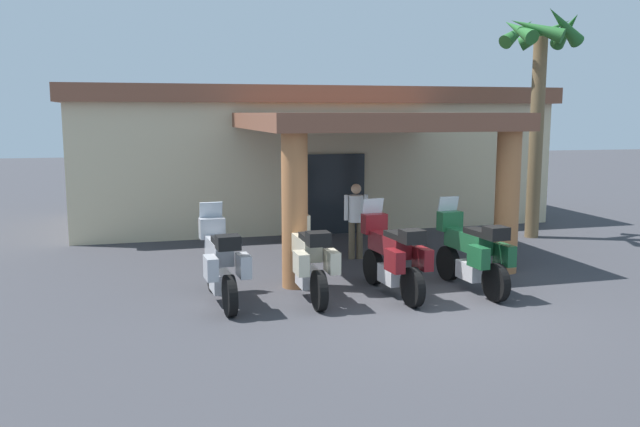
{
  "coord_description": "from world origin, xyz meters",
  "views": [
    {
      "loc": [
        -4.19,
        -9.8,
        3.17
      ],
      "look_at": [
        -1.27,
        2.72,
        1.2
      ],
      "focal_mm": 37.13,
      "sensor_mm": 36.0,
      "label": 1
    }
  ],
  "objects_px": {
    "motorcycle_silver": "(221,263)",
    "motorcycle_green": "(472,252)",
    "motorcycle_cream": "(308,258)",
    "motorcycle_maroon": "(393,256)",
    "pedestrian": "(356,216)",
    "motel_building": "(308,153)",
    "palm_tree_near_portico": "(539,71)"
  },
  "relations": [
    {
      "from": "motorcycle_silver",
      "to": "motorcycle_green",
      "type": "relative_size",
      "value": 1.0
    },
    {
      "from": "motorcycle_silver",
      "to": "motorcycle_cream",
      "type": "bearing_deg",
      "value": -96.41
    },
    {
      "from": "motorcycle_maroon",
      "to": "pedestrian",
      "type": "xyz_separation_m",
      "value": [
        0.19,
        2.95,
        0.25
      ]
    },
    {
      "from": "motel_building",
      "to": "motorcycle_cream",
      "type": "distance_m",
      "value": 8.65
    },
    {
      "from": "motorcycle_green",
      "to": "pedestrian",
      "type": "height_order",
      "value": "pedestrian"
    },
    {
      "from": "motel_building",
      "to": "pedestrian",
      "type": "bearing_deg",
      "value": -93.52
    },
    {
      "from": "motorcycle_cream",
      "to": "motorcycle_silver",
      "type": "bearing_deg",
      "value": 87.17
    },
    {
      "from": "pedestrian",
      "to": "palm_tree_near_portico",
      "type": "height_order",
      "value": "palm_tree_near_portico"
    },
    {
      "from": "motel_building",
      "to": "palm_tree_near_portico",
      "type": "bearing_deg",
      "value": -42.17
    },
    {
      "from": "motorcycle_cream",
      "to": "motorcycle_green",
      "type": "height_order",
      "value": "same"
    },
    {
      "from": "motorcycle_maroon",
      "to": "pedestrian",
      "type": "distance_m",
      "value": 2.97
    },
    {
      "from": "motel_building",
      "to": "motorcycle_green",
      "type": "relative_size",
      "value": 6.18
    },
    {
      "from": "motorcycle_maroon",
      "to": "motorcycle_green",
      "type": "relative_size",
      "value": 1.0
    },
    {
      "from": "palm_tree_near_portico",
      "to": "pedestrian",
      "type": "bearing_deg",
      "value": -164.66
    },
    {
      "from": "motorcycle_cream",
      "to": "pedestrian",
      "type": "height_order",
      "value": "pedestrian"
    },
    {
      "from": "motorcycle_cream",
      "to": "motorcycle_maroon",
      "type": "relative_size",
      "value": 1.0
    },
    {
      "from": "palm_tree_near_portico",
      "to": "motorcycle_silver",
      "type": "bearing_deg",
      "value": -153.14
    },
    {
      "from": "motorcycle_silver",
      "to": "palm_tree_near_portico",
      "type": "height_order",
      "value": "palm_tree_near_portico"
    },
    {
      "from": "motorcycle_cream",
      "to": "pedestrian",
      "type": "relative_size",
      "value": 1.34
    },
    {
      "from": "motel_building",
      "to": "motorcycle_green",
      "type": "bearing_deg",
      "value": -84.47
    },
    {
      "from": "motorcycle_silver",
      "to": "pedestrian",
      "type": "height_order",
      "value": "pedestrian"
    },
    {
      "from": "motorcycle_maroon",
      "to": "motorcycle_green",
      "type": "xyz_separation_m",
      "value": [
        1.48,
        -0.04,
        0.0
      ]
    },
    {
      "from": "motorcycle_cream",
      "to": "palm_tree_near_portico",
      "type": "height_order",
      "value": "palm_tree_near_portico"
    },
    {
      "from": "palm_tree_near_portico",
      "to": "motorcycle_cream",
      "type": "bearing_deg",
      "value": -148.21
    },
    {
      "from": "palm_tree_near_portico",
      "to": "motorcycle_green",
      "type": "bearing_deg",
      "value": -130.97
    },
    {
      "from": "motorcycle_maroon",
      "to": "pedestrian",
      "type": "height_order",
      "value": "pedestrian"
    },
    {
      "from": "motorcycle_cream",
      "to": "motorcycle_green",
      "type": "relative_size",
      "value": 1.0
    },
    {
      "from": "motel_building",
      "to": "palm_tree_near_portico",
      "type": "height_order",
      "value": "palm_tree_near_portico"
    },
    {
      "from": "motel_building",
      "to": "palm_tree_near_portico",
      "type": "distance_m",
      "value": 6.85
    },
    {
      "from": "motel_building",
      "to": "pedestrian",
      "type": "height_order",
      "value": "motel_building"
    },
    {
      "from": "motorcycle_silver",
      "to": "pedestrian",
      "type": "bearing_deg",
      "value": -54.24
    },
    {
      "from": "pedestrian",
      "to": "palm_tree_near_portico",
      "type": "xyz_separation_m",
      "value": [
        5.1,
        1.4,
        3.24
      ]
    }
  ]
}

